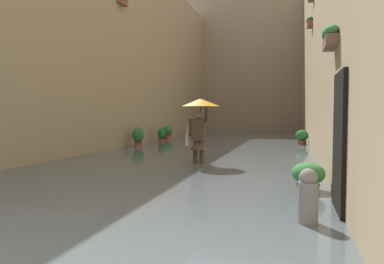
{
  "coord_description": "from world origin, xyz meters",
  "views": [
    {
      "loc": [
        -3.14,
        2.3,
        1.6
      ],
      "look_at": [
        -0.23,
        -8.0,
        1.04
      ],
      "focal_mm": 33.34,
      "sensor_mm": 36.0,
      "label": 1
    }
  ],
  "objects_px": {
    "potted_plant_far_left": "(308,178)",
    "potted_plant_mid_right": "(168,132)",
    "potted_plant_far_right": "(138,137)",
    "potted_plant_near_right": "(162,136)",
    "person_wading": "(200,117)",
    "mooring_bollard": "(308,202)",
    "potted_plant_mid_left": "(302,138)"
  },
  "relations": [
    {
      "from": "potted_plant_far_left",
      "to": "potted_plant_mid_right",
      "type": "relative_size",
      "value": 0.74
    },
    {
      "from": "potted_plant_far_right",
      "to": "potted_plant_near_right",
      "type": "xyz_separation_m",
      "value": [
        -0.06,
        -2.74,
        -0.12
      ]
    },
    {
      "from": "person_wading",
      "to": "potted_plant_far_right",
      "type": "xyz_separation_m",
      "value": [
        3.96,
        -4.56,
        -0.93
      ]
    },
    {
      "from": "potted_plant_mid_right",
      "to": "mooring_bollard",
      "type": "distance_m",
      "value": 15.71
    },
    {
      "from": "person_wading",
      "to": "potted_plant_mid_left",
      "type": "height_order",
      "value": "person_wading"
    },
    {
      "from": "potted_plant_mid_left",
      "to": "person_wading",
      "type": "bearing_deg",
      "value": 67.75
    },
    {
      "from": "person_wading",
      "to": "mooring_bollard",
      "type": "xyz_separation_m",
      "value": [
        -2.74,
        4.93,
        -1.06
      ]
    },
    {
      "from": "person_wading",
      "to": "potted_plant_near_right",
      "type": "xyz_separation_m",
      "value": [
        3.9,
        -7.3,
        -1.05
      ]
    },
    {
      "from": "potted_plant_near_right",
      "to": "potted_plant_far_left",
      "type": "bearing_deg",
      "value": 123.53
    },
    {
      "from": "potted_plant_mid_left",
      "to": "mooring_bollard",
      "type": "xyz_separation_m",
      "value": [
        0.21,
        12.15,
        -0.04
      ]
    },
    {
      "from": "potted_plant_mid_left",
      "to": "mooring_bollard",
      "type": "distance_m",
      "value": 12.16
    },
    {
      "from": "mooring_bollard",
      "to": "person_wading",
      "type": "bearing_deg",
      "value": -60.92
    },
    {
      "from": "potted_plant_far_left",
      "to": "potted_plant_mid_right",
      "type": "xyz_separation_m",
      "value": [
        7.03,
        -12.01,
        0.13
      ]
    },
    {
      "from": "potted_plant_far_right",
      "to": "potted_plant_mid_left",
      "type": "height_order",
      "value": "potted_plant_far_right"
    },
    {
      "from": "potted_plant_mid_left",
      "to": "potted_plant_mid_right",
      "type": "bearing_deg",
      "value": -15.17
    },
    {
      "from": "potted_plant_far_right",
      "to": "potted_plant_far_left",
      "type": "height_order",
      "value": "potted_plant_far_right"
    },
    {
      "from": "potted_plant_near_right",
      "to": "potted_plant_mid_right",
      "type": "relative_size",
      "value": 0.91
    },
    {
      "from": "person_wading",
      "to": "potted_plant_near_right",
      "type": "relative_size",
      "value": 2.44
    },
    {
      "from": "person_wading",
      "to": "potted_plant_mid_right",
      "type": "height_order",
      "value": "person_wading"
    },
    {
      "from": "potted_plant_far_left",
      "to": "person_wading",
      "type": "bearing_deg",
      "value": -45.22
    },
    {
      "from": "potted_plant_mid_right",
      "to": "person_wading",
      "type": "bearing_deg",
      "value": 114.6
    },
    {
      "from": "potted_plant_mid_left",
      "to": "potted_plant_far_left",
      "type": "bearing_deg",
      "value": 89.29
    },
    {
      "from": "potted_plant_far_left",
      "to": "mooring_bollard",
      "type": "xyz_separation_m",
      "value": [
        0.09,
        2.08,
        0.04
      ]
    },
    {
      "from": "potted_plant_far_right",
      "to": "mooring_bollard",
      "type": "height_order",
      "value": "potted_plant_far_right"
    },
    {
      "from": "person_wading",
      "to": "potted_plant_near_right",
      "type": "height_order",
      "value": "person_wading"
    },
    {
      "from": "person_wading",
      "to": "potted_plant_mid_right",
      "type": "distance_m",
      "value": 10.12
    },
    {
      "from": "potted_plant_far_right",
      "to": "mooring_bollard",
      "type": "xyz_separation_m",
      "value": [
        -6.7,
        9.49,
        -0.13
      ]
    },
    {
      "from": "potted_plant_far_right",
      "to": "potted_plant_far_left",
      "type": "distance_m",
      "value": 10.05
    },
    {
      "from": "potted_plant_mid_left",
      "to": "potted_plant_near_right",
      "type": "distance_m",
      "value": 6.85
    },
    {
      "from": "potted_plant_far_right",
      "to": "mooring_bollard",
      "type": "distance_m",
      "value": 11.62
    },
    {
      "from": "potted_plant_near_right",
      "to": "potted_plant_mid_right",
      "type": "bearing_deg",
      "value": -80.93
    },
    {
      "from": "potted_plant_mid_left",
      "to": "potted_plant_near_right",
      "type": "xyz_separation_m",
      "value": [
        6.85,
        -0.08,
        -0.03
      ]
    }
  ]
}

